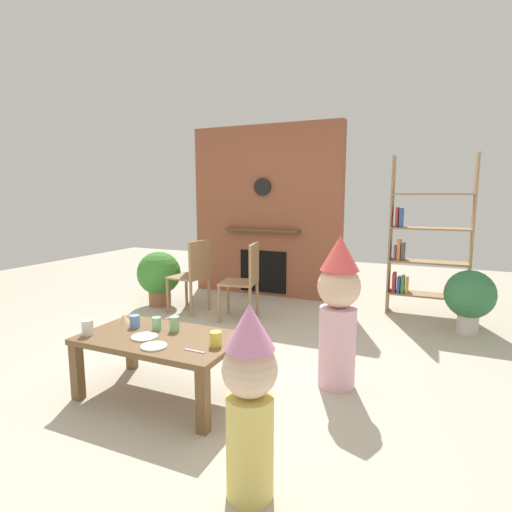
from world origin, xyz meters
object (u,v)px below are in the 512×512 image
object	(u,v)px
paper_cup_near_right	(88,328)
dining_chair_middle	(246,277)
paper_cup_center	(157,324)
paper_cup_far_right	(216,339)
child_with_cone_hat	(250,397)
paper_cup_near_left	(135,321)
bookshelf	(422,245)
paper_cup_far_left	(175,324)
coffee_table	(161,345)
birthday_cake_slice	(124,318)
potted_plant_short	(159,275)
child_in_pink	(338,308)
dining_chair_left	(194,272)
potted_plant_tall	(470,296)
paper_plate_front	(144,337)
paper_plate_rear	(154,346)

from	to	relation	value
paper_cup_near_right	dining_chair_middle	world-z (taller)	dining_chair_middle
paper_cup_center	paper_cup_far_right	distance (m)	0.57
paper_cup_center	child_with_cone_hat	distance (m)	1.32
paper_cup_near_left	child_with_cone_hat	distance (m)	1.48
bookshelf	paper_cup_far_right	bearing A→B (deg)	-111.77
paper_cup_near_right	dining_chair_middle	bearing A→B (deg)	82.01
paper_cup_far_left	coffee_table	bearing A→B (deg)	-103.27
birthday_cake_slice	potted_plant_short	world-z (taller)	potted_plant_short
bookshelf	child_in_pink	distance (m)	2.32
child_with_cone_hat	bookshelf	bearing A→B (deg)	-67.36
dining_chair_left	potted_plant_short	bearing A→B (deg)	-4.51
paper_cup_near_right	paper_cup_near_left	bearing A→B (deg)	54.98
dining_chair_left	dining_chair_middle	distance (m)	0.71
potted_plant_tall	potted_plant_short	distance (m)	3.66
paper_plate_front	potted_plant_short	xyz separation A→B (m)	(-1.44, 2.06, -0.05)
paper_cup_center	paper_plate_rear	size ratio (longest dim) A/B	0.56
coffee_table	paper_cup_near_left	distance (m)	0.33
paper_cup_far_left	paper_cup_near_right	bearing A→B (deg)	-147.93
paper_plate_rear	dining_chair_middle	world-z (taller)	dining_chair_middle
potted_plant_tall	paper_cup_near_right	bearing A→B (deg)	-135.33
dining_chair_middle	coffee_table	bearing A→B (deg)	84.98
paper_cup_near_left	paper_plate_rear	distance (m)	0.48
coffee_table	child_with_cone_hat	bearing A→B (deg)	-32.73
birthday_cake_slice	potted_plant_short	size ratio (longest dim) A/B	0.14
paper_cup_near_right	child_in_pink	world-z (taller)	child_in_pink
child_in_pink	birthday_cake_slice	bearing A→B (deg)	-11.85
dining_chair_middle	potted_plant_short	bearing A→B (deg)	-16.45
paper_cup_near_right	birthday_cake_slice	distance (m)	0.33
paper_plate_rear	birthday_cake_slice	world-z (taller)	birthday_cake_slice
dining_chair_middle	potted_plant_short	distance (m)	1.33
paper_cup_near_left	bookshelf	bearing A→B (deg)	55.88
coffee_table	child_in_pink	distance (m)	1.32
paper_cup_far_right	dining_chair_left	world-z (taller)	dining_chair_left
child_in_pink	paper_plate_front	bearing A→B (deg)	0.97
bookshelf	child_with_cone_hat	distance (m)	3.63
child_in_pink	potted_plant_tall	world-z (taller)	child_in_pink
paper_cup_near_right	dining_chair_left	world-z (taller)	dining_chair_left
dining_chair_left	paper_plate_rear	bearing A→B (deg)	121.28
paper_cup_center	bookshelf	bearing A→B (deg)	58.49
paper_cup_center	birthday_cake_slice	xyz separation A→B (m)	(-0.35, 0.04, -0.01)
paper_plate_front	child_in_pink	xyz separation A→B (m)	(1.20, 0.73, 0.15)
paper_cup_far_right	potted_plant_tall	size ratio (longest dim) A/B	0.15
child_with_cone_hat	potted_plant_tall	bearing A→B (deg)	-77.76
potted_plant_tall	potted_plant_short	bearing A→B (deg)	-173.73
paper_cup_far_left	paper_plate_front	size ratio (longest dim) A/B	0.59
paper_cup_far_left	paper_cup_far_right	size ratio (longest dim) A/B	1.11
bookshelf	coffee_table	distance (m)	3.37
paper_cup_far_right	child_with_cone_hat	distance (m)	0.83
child_in_pink	paper_cup_near_right	bearing A→B (deg)	-2.54
paper_cup_center	dining_chair_middle	xyz separation A→B (m)	(-0.10, 1.77, 0.01)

